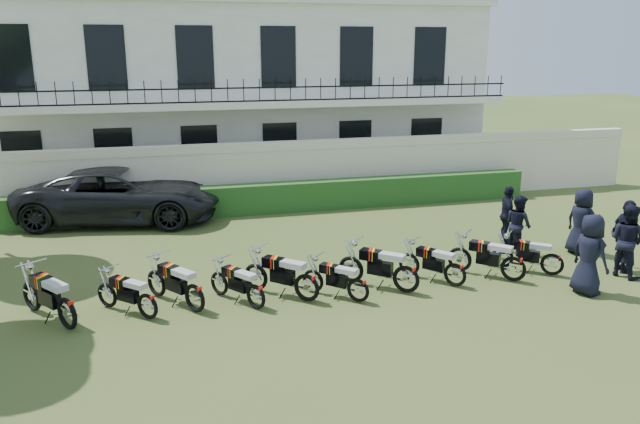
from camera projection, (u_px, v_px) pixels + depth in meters
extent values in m
plane|color=#395020|center=(301.00, 292.00, 14.42)|extent=(100.00, 100.00, 0.00)
cube|color=beige|center=(249.00, 180.00, 21.64)|extent=(30.00, 0.30, 2.00)
cube|color=beige|center=(248.00, 147.00, 21.34)|extent=(30.00, 0.35, 0.30)
cube|color=#224518|center=(282.00, 197.00, 21.26)|extent=(18.00, 0.60, 1.00)
cube|color=white|center=(227.00, 94.00, 26.59)|extent=(20.00, 8.00, 7.00)
cube|color=white|center=(223.00, 3.00, 25.63)|extent=(20.40, 8.40, 0.40)
cube|color=white|center=(242.00, 104.00, 22.20)|extent=(20.00, 1.40, 0.25)
cube|color=black|center=(244.00, 88.00, 21.44)|extent=(20.00, 0.05, 0.05)
cube|color=black|center=(244.00, 101.00, 21.55)|extent=(20.00, 0.05, 0.05)
cube|color=black|center=(24.00, 163.00, 21.52)|extent=(1.30, 0.12, 2.20)
cube|color=black|center=(11.00, 58.00, 20.61)|extent=(1.30, 0.12, 2.20)
cube|color=black|center=(115.00, 159.00, 22.26)|extent=(1.30, 0.12, 2.20)
cube|color=black|center=(106.00, 58.00, 21.35)|extent=(1.30, 0.12, 2.20)
cube|color=black|center=(200.00, 155.00, 23.00)|extent=(1.30, 0.12, 2.20)
cube|color=black|center=(195.00, 58.00, 22.09)|extent=(1.30, 0.12, 2.20)
cube|color=black|center=(280.00, 152.00, 23.73)|extent=(1.30, 0.12, 2.20)
cube|color=black|center=(278.00, 57.00, 22.83)|extent=(1.30, 0.12, 2.20)
cube|color=black|center=(355.00, 148.00, 24.47)|extent=(1.30, 0.12, 2.20)
cube|color=black|center=(356.00, 57.00, 23.56)|extent=(1.30, 0.12, 2.20)
cube|color=black|center=(425.00, 145.00, 25.21)|extent=(1.30, 0.12, 2.20)
cube|color=black|center=(429.00, 56.00, 24.30)|extent=(1.30, 0.12, 2.20)
torus|color=black|center=(87.00, 325.00, 11.97)|extent=(0.47, 0.60, 0.67)
torus|color=black|center=(49.00, 306.00, 12.84)|extent=(0.47, 0.60, 0.67)
cube|color=black|center=(68.00, 308.00, 12.33)|extent=(0.51, 0.60, 0.33)
cube|color=black|center=(60.00, 291.00, 12.41)|extent=(0.52, 0.57, 0.24)
cube|color=red|center=(60.00, 291.00, 12.41)|extent=(0.24, 0.29, 0.25)
cube|color=yellow|center=(61.00, 291.00, 12.37)|extent=(0.21, 0.28, 0.25)
cube|color=#B6B6B6|center=(74.00, 296.00, 12.06)|extent=(0.57, 0.64, 0.13)
cylinder|color=silver|center=(49.00, 272.00, 12.54)|extent=(0.55, 0.41, 0.03)
torus|color=black|center=(169.00, 314.00, 12.61)|extent=(0.45, 0.45, 0.56)
torus|color=black|center=(127.00, 302.00, 13.19)|extent=(0.45, 0.45, 0.56)
cube|color=black|center=(149.00, 302.00, 12.84)|extent=(0.47, 0.47, 0.28)
cube|color=black|center=(140.00, 289.00, 12.88)|extent=(0.46, 0.46, 0.20)
cube|color=red|center=(140.00, 288.00, 12.88)|extent=(0.17, 0.26, 0.21)
cube|color=yellow|center=(142.00, 289.00, 12.85)|extent=(0.15, 0.24, 0.21)
cube|color=#B6B6B6|center=(157.00, 291.00, 12.65)|extent=(0.51, 0.51, 0.11)
cylinder|color=silver|center=(129.00, 274.00, 12.95)|extent=(0.41, 0.41, 0.03)
torus|color=black|center=(216.00, 308.00, 12.82)|extent=(0.44, 0.56, 0.63)
torus|color=black|center=(175.00, 292.00, 13.64)|extent=(0.44, 0.56, 0.63)
cube|color=black|center=(196.00, 293.00, 13.16)|extent=(0.48, 0.57, 0.31)
cube|color=black|center=(188.00, 278.00, 13.23)|extent=(0.49, 0.53, 0.23)
cube|color=red|center=(188.00, 278.00, 13.23)|extent=(0.22, 0.28, 0.24)
cube|color=yellow|center=(190.00, 279.00, 13.19)|extent=(0.20, 0.26, 0.24)
cube|color=#B6B6B6|center=(204.00, 282.00, 12.90)|extent=(0.53, 0.60, 0.12)
cylinder|color=silver|center=(178.00, 261.00, 13.35)|extent=(0.52, 0.38, 0.03)
torus|color=black|center=(276.00, 305.00, 13.04)|extent=(0.39, 0.50, 0.56)
torus|color=black|center=(237.00, 291.00, 13.78)|extent=(0.39, 0.50, 0.56)
cube|color=black|center=(257.00, 292.00, 13.34)|extent=(0.42, 0.50, 0.27)
cube|color=black|center=(250.00, 279.00, 13.41)|extent=(0.43, 0.47, 0.20)
cube|color=red|center=(250.00, 279.00, 13.41)|extent=(0.20, 0.24, 0.21)
cube|color=yellow|center=(252.00, 279.00, 13.37)|extent=(0.18, 0.23, 0.21)
cube|color=#B6B6B6|center=(265.00, 283.00, 13.12)|extent=(0.47, 0.54, 0.11)
cylinder|color=silver|center=(240.00, 264.00, 13.52)|extent=(0.46, 0.34, 0.03)
torus|color=black|center=(334.00, 295.00, 13.46)|extent=(0.53, 0.51, 0.64)
torus|color=black|center=(281.00, 283.00, 14.10)|extent=(0.53, 0.51, 0.64)
cube|color=black|center=(309.00, 283.00, 13.71)|extent=(0.55, 0.54, 0.31)
cube|color=black|center=(299.00, 269.00, 13.75)|extent=(0.53, 0.52, 0.23)
cube|color=red|center=(299.00, 268.00, 13.75)|extent=(0.19, 0.29, 0.24)
cube|color=yellow|center=(302.00, 269.00, 13.72)|extent=(0.16, 0.28, 0.24)
cube|color=#B6B6B6|center=(320.00, 271.00, 13.49)|extent=(0.59, 0.58, 0.13)
cylinder|color=silver|center=(286.00, 253.00, 13.83)|extent=(0.46, 0.47, 0.03)
torus|color=black|center=(382.00, 297.00, 13.48)|extent=(0.44, 0.44, 0.54)
torus|color=black|center=(335.00, 287.00, 14.04)|extent=(0.44, 0.44, 0.54)
cube|color=black|center=(360.00, 286.00, 13.70)|extent=(0.46, 0.46, 0.27)
cube|color=black|center=(352.00, 274.00, 13.74)|extent=(0.45, 0.45, 0.20)
cube|color=red|center=(352.00, 274.00, 13.74)|extent=(0.17, 0.25, 0.20)
cube|color=yellow|center=(354.00, 274.00, 13.71)|extent=(0.14, 0.24, 0.20)
cube|color=#B6B6B6|center=(370.00, 276.00, 13.52)|extent=(0.50, 0.50, 0.11)
cylinder|color=silver|center=(341.00, 261.00, 13.81)|extent=(0.40, 0.40, 0.03)
torus|color=black|center=(435.00, 286.00, 13.94)|extent=(0.55, 0.51, 0.65)
torus|color=black|center=(378.00, 275.00, 14.57)|extent=(0.55, 0.51, 0.65)
cube|color=black|center=(408.00, 274.00, 14.19)|extent=(0.56, 0.54, 0.32)
cube|color=black|center=(399.00, 261.00, 14.23)|extent=(0.54, 0.53, 0.24)
cube|color=red|center=(399.00, 260.00, 14.22)|extent=(0.19, 0.30, 0.25)
cube|color=yellow|center=(401.00, 261.00, 14.19)|extent=(0.16, 0.29, 0.25)
cube|color=#B6B6B6|center=(421.00, 263.00, 13.97)|extent=(0.61, 0.59, 0.13)
cylinder|color=silver|center=(385.00, 245.00, 14.30)|extent=(0.46, 0.49, 0.03)
torus|color=black|center=(480.00, 282.00, 14.30)|extent=(0.42, 0.50, 0.57)
torus|color=black|center=(431.00, 270.00, 15.01)|extent=(0.42, 0.50, 0.57)
cube|color=black|center=(457.00, 271.00, 14.59)|extent=(0.45, 0.51, 0.28)
cube|color=black|center=(449.00, 259.00, 14.65)|extent=(0.45, 0.48, 0.21)
cube|color=red|center=(449.00, 258.00, 14.65)|extent=(0.20, 0.26, 0.22)
cube|color=yellow|center=(451.00, 259.00, 14.61)|extent=(0.17, 0.24, 0.22)
cube|color=#B6B6B6|center=(468.00, 261.00, 14.37)|extent=(0.50, 0.55, 0.11)
cylinder|color=silver|center=(438.00, 245.00, 14.75)|extent=(0.46, 0.37, 0.03)
torus|color=black|center=(542.00, 275.00, 14.62)|extent=(0.50, 0.51, 0.62)
torus|color=black|center=(486.00, 265.00, 15.29)|extent=(0.50, 0.51, 0.62)
cube|color=black|center=(516.00, 264.00, 14.89)|extent=(0.52, 0.53, 0.31)
cube|color=black|center=(507.00, 252.00, 14.94)|extent=(0.51, 0.52, 0.23)
cube|color=red|center=(507.00, 251.00, 14.94)|extent=(0.20, 0.28, 0.24)
cube|color=yellow|center=(509.00, 252.00, 14.90)|extent=(0.17, 0.27, 0.24)
cube|color=#B6B6B6|center=(529.00, 254.00, 14.67)|extent=(0.57, 0.58, 0.12)
cylinder|color=silver|center=(494.00, 237.00, 15.02)|extent=(0.46, 0.45, 0.03)
torus|color=black|center=(578.00, 269.00, 15.10)|extent=(0.48, 0.43, 0.56)
torus|color=black|center=(527.00, 262.00, 15.62)|extent=(0.48, 0.43, 0.56)
cube|color=black|center=(554.00, 260.00, 15.30)|extent=(0.49, 0.46, 0.28)
cube|color=black|center=(546.00, 249.00, 15.33)|extent=(0.47, 0.45, 0.20)
cube|color=red|center=(546.00, 249.00, 15.33)|extent=(0.16, 0.26, 0.21)
cube|color=yellow|center=(549.00, 249.00, 15.30)|extent=(0.13, 0.25, 0.21)
cube|color=#B6B6B6|center=(566.00, 251.00, 15.12)|extent=(0.53, 0.50, 0.11)
cylinder|color=silver|center=(535.00, 237.00, 15.39)|extent=(0.38, 0.44, 0.03)
imported|color=black|center=(120.00, 195.00, 20.02)|extent=(6.72, 4.05, 1.74)
imported|color=black|center=(590.00, 254.00, 14.11)|extent=(0.80, 1.04, 1.89)
imported|color=black|center=(627.00, 240.00, 15.22)|extent=(0.94, 1.07, 1.83)
imported|color=black|center=(626.00, 236.00, 15.50)|extent=(0.62, 1.15, 1.86)
imported|color=black|center=(581.00, 221.00, 16.87)|extent=(0.80, 1.01, 1.82)
imported|color=black|center=(518.00, 224.00, 16.94)|extent=(0.69, 0.85, 1.63)
imported|color=black|center=(507.00, 215.00, 17.78)|extent=(0.70, 1.06, 1.68)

